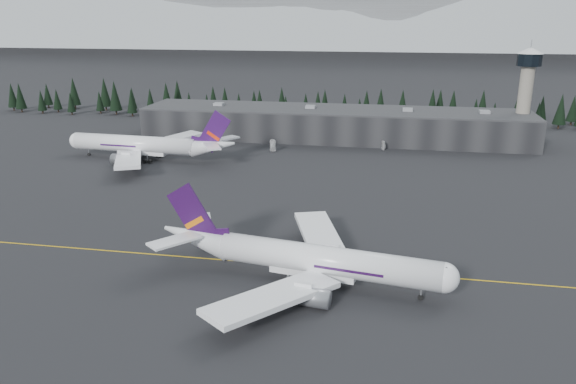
% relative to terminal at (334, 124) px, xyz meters
% --- Properties ---
extents(ground, '(1400.00, 1400.00, 0.00)m').
position_rel_terminal_xyz_m(ground, '(0.00, -125.00, -6.30)').
color(ground, black).
rests_on(ground, ground).
extents(taxiline, '(400.00, 0.40, 0.02)m').
position_rel_terminal_xyz_m(taxiline, '(0.00, -127.00, -6.29)').
color(taxiline, gold).
rests_on(taxiline, ground).
extents(terminal, '(160.00, 30.00, 12.60)m').
position_rel_terminal_xyz_m(terminal, '(0.00, 0.00, 0.00)').
color(terminal, black).
rests_on(terminal, ground).
extents(control_tower, '(10.00, 10.00, 37.70)m').
position_rel_terminal_xyz_m(control_tower, '(75.00, 3.00, 17.11)').
color(control_tower, gray).
rests_on(control_tower, ground).
extents(treeline, '(360.00, 20.00, 15.00)m').
position_rel_terminal_xyz_m(treeline, '(0.00, 37.00, 1.20)').
color(treeline, black).
rests_on(treeline, ground).
extents(mountain_ridge, '(4400.00, 900.00, 420.00)m').
position_rel_terminal_xyz_m(mountain_ridge, '(0.00, 875.00, -6.30)').
color(mountain_ridge, white).
rests_on(mountain_ridge, ground).
extents(jet_main, '(60.26, 55.23, 17.81)m').
position_rel_terminal_xyz_m(jet_main, '(7.99, -133.65, -1.28)').
color(jet_main, white).
rests_on(jet_main, ground).
extents(jet_parked, '(64.86, 59.75, 19.06)m').
position_rel_terminal_xyz_m(jet_parked, '(-61.30, -48.47, -0.92)').
color(jet_parked, white).
rests_on(jet_parked, ground).
extents(gse_vehicle_a, '(2.42, 4.95, 1.35)m').
position_rel_terminal_xyz_m(gse_vehicle_a, '(-20.16, -28.15, -5.62)').
color(gse_vehicle_a, silver).
rests_on(gse_vehicle_a, ground).
extents(gse_vehicle_b, '(3.92, 3.41, 1.28)m').
position_rel_terminal_xyz_m(gse_vehicle_b, '(21.39, -17.90, -5.66)').
color(gse_vehicle_b, silver).
rests_on(gse_vehicle_b, ground).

